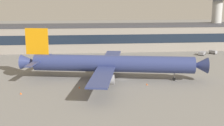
{
  "coord_description": "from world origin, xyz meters",
  "views": [
    {
      "loc": [
        -13.6,
        -100.91,
        27.77
      ],
      "look_at": [
        -3.41,
        4.17,
        5.0
      ],
      "focal_mm": 47.59,
      "sensor_mm": 36.0,
      "label": 1
    }
  ],
  "objects_px": {
    "traffic_cone_2": "(79,87)",
    "baggage_tug": "(213,52)",
    "pushback_tractor": "(202,53)",
    "traffic_cone_1": "(147,84)",
    "airliner": "(111,64)",
    "control_tower": "(217,12)",
    "traffic_cone_0": "(21,93)"
  },
  "relations": [
    {
      "from": "baggage_tug",
      "to": "traffic_cone_2",
      "type": "relative_size",
      "value": 6.77
    },
    {
      "from": "airliner",
      "to": "traffic_cone_1",
      "type": "bearing_deg",
      "value": -37.58
    },
    {
      "from": "airliner",
      "to": "traffic_cone_1",
      "type": "relative_size",
      "value": 100.61
    },
    {
      "from": "baggage_tug",
      "to": "traffic_cone_0",
      "type": "xyz_separation_m",
      "value": [
        -85.71,
        -58.62,
        -0.76
      ]
    },
    {
      "from": "traffic_cone_2",
      "to": "baggage_tug",
      "type": "bearing_deg",
      "value": 38.29
    },
    {
      "from": "pushback_tractor",
      "to": "traffic_cone_0",
      "type": "bearing_deg",
      "value": -144.51
    },
    {
      "from": "traffic_cone_1",
      "to": "traffic_cone_2",
      "type": "bearing_deg",
      "value": -176.8
    },
    {
      "from": "control_tower",
      "to": "traffic_cone_2",
      "type": "height_order",
      "value": "control_tower"
    },
    {
      "from": "traffic_cone_0",
      "to": "traffic_cone_2",
      "type": "xyz_separation_m",
      "value": [
        17.29,
        4.61,
        -0.03
      ]
    },
    {
      "from": "airliner",
      "to": "pushback_tractor",
      "type": "relative_size",
      "value": 12.1
    },
    {
      "from": "traffic_cone_1",
      "to": "airliner",
      "type": "bearing_deg",
      "value": 142.42
    },
    {
      "from": "pushback_tractor",
      "to": "traffic_cone_0",
      "type": "distance_m",
      "value": 96.66
    },
    {
      "from": "control_tower",
      "to": "traffic_cone_0",
      "type": "bearing_deg",
      "value": -140.38
    },
    {
      "from": "pushback_tractor",
      "to": "traffic_cone_2",
      "type": "bearing_deg",
      "value": -140.01
    },
    {
      "from": "control_tower",
      "to": "airliner",
      "type": "bearing_deg",
      "value": -136.21
    },
    {
      "from": "baggage_tug",
      "to": "traffic_cone_1",
      "type": "xyz_separation_m",
      "value": [
        -46.22,
        -52.76,
        -0.76
      ]
    },
    {
      "from": "traffic_cone_0",
      "to": "pushback_tractor",
      "type": "bearing_deg",
      "value": 35.49
    },
    {
      "from": "airliner",
      "to": "pushback_tractor",
      "type": "height_order",
      "value": "airliner"
    },
    {
      "from": "control_tower",
      "to": "pushback_tractor",
      "type": "relative_size",
      "value": 6.16
    },
    {
      "from": "pushback_tractor",
      "to": "traffic_cone_1",
      "type": "distance_m",
      "value": 63.74
    },
    {
      "from": "traffic_cone_1",
      "to": "traffic_cone_2",
      "type": "distance_m",
      "value": 22.23
    },
    {
      "from": "traffic_cone_0",
      "to": "traffic_cone_1",
      "type": "xyz_separation_m",
      "value": [
        39.49,
        5.86,
        -0.0
      ]
    },
    {
      "from": "traffic_cone_2",
      "to": "control_tower",
      "type": "bearing_deg",
      "value": 43.58
    },
    {
      "from": "airliner",
      "to": "baggage_tug",
      "type": "xyz_separation_m",
      "value": [
        57.49,
        44.09,
        -4.52
      ]
    },
    {
      "from": "baggage_tug",
      "to": "pushback_tractor",
      "type": "bearing_deg",
      "value": -160.33
    },
    {
      "from": "airliner",
      "to": "baggage_tug",
      "type": "height_order",
      "value": "airliner"
    },
    {
      "from": "pushback_tractor",
      "to": "control_tower",
      "type": "bearing_deg",
      "value": 53.66
    },
    {
      "from": "baggage_tug",
      "to": "traffic_cone_0",
      "type": "height_order",
      "value": "baggage_tug"
    },
    {
      "from": "traffic_cone_0",
      "to": "traffic_cone_1",
      "type": "bearing_deg",
      "value": 8.44
    },
    {
      "from": "traffic_cone_0",
      "to": "traffic_cone_1",
      "type": "height_order",
      "value": "traffic_cone_0"
    },
    {
      "from": "control_tower",
      "to": "traffic_cone_0",
      "type": "xyz_separation_m",
      "value": [
        -95.68,
        -79.2,
        -20.41
      ]
    },
    {
      "from": "traffic_cone_1",
      "to": "control_tower",
      "type": "bearing_deg",
      "value": 52.54
    }
  ]
}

